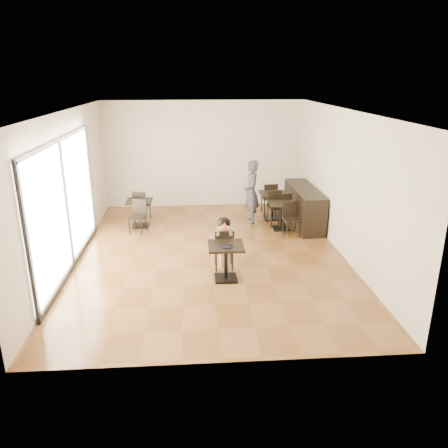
{
  "coord_description": "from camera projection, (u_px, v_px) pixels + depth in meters",
  "views": [
    {
      "loc": [
        -0.36,
        -9.24,
        3.89
      ],
      "look_at": [
        0.26,
        -0.81,
        1.0
      ],
      "focal_mm": 35.0,
      "sensor_mm": 36.0,
      "label": 1
    }
  ],
  "objects": [
    {
      "name": "cafe_table_back",
      "position": [
        272.0,
        206.0,
        12.37
      ],
      "size": [
        0.78,
        0.78,
        0.76
      ],
      "primitive_type": null,
      "rotation": [
        0.0,
        0.0,
        0.09
      ],
      "color": "black",
      "rests_on": "floor"
    },
    {
      "name": "wall_left",
      "position": [
        69.0,
        189.0,
        9.28
      ],
      "size": [
        0.01,
        8.0,
        3.2
      ],
      "primitive_type": "cube",
      "color": "beige",
      "rests_on": "floor"
    },
    {
      "name": "child",
      "position": [
        224.0,
        243.0,
        9.12
      ],
      "size": [
        0.4,
        0.56,
        1.12
      ],
      "primitive_type": null,
      "color": "slate",
      "rests_on": "child_chair"
    },
    {
      "name": "wall_front",
      "position": [
        222.0,
        260.0,
        5.71
      ],
      "size": [
        6.0,
        0.01,
        3.2
      ],
      "primitive_type": "cube",
      "color": "beige",
      "rests_on": "floor"
    },
    {
      "name": "chair_back_b",
      "position": [
        276.0,
        209.0,
        11.83
      ],
      "size": [
        0.44,
        0.44,
        0.91
      ],
      "primitive_type": null,
      "rotation": [
        0.0,
        0.0,
        0.09
      ],
      "color": "black",
      "rests_on": "floor"
    },
    {
      "name": "chair_left_b",
      "position": [
        138.0,
        217.0,
        11.2
      ],
      "size": [
        0.49,
        0.49,
        0.86
      ],
      "primitive_type": null,
      "rotation": [
        0.0,
        0.0,
        -0.31
      ],
      "color": "black",
      "rests_on": "floor"
    },
    {
      "name": "wall_right",
      "position": [
        344.0,
        184.0,
        9.69
      ],
      "size": [
        0.01,
        8.0,
        3.2
      ],
      "primitive_type": "cube",
      "color": "beige",
      "rests_on": "floor"
    },
    {
      "name": "cafe_table_mid",
      "position": [
        281.0,
        216.0,
        11.53
      ],
      "size": [
        0.74,
        0.74,
        0.72
      ],
      "primitive_type": null,
      "rotation": [
        0.0,
        0.0,
        0.1
      ],
      "color": "black",
      "rests_on": "floor"
    },
    {
      "name": "chair_mid_a",
      "position": [
        283.0,
        207.0,
        12.04
      ],
      "size": [
        0.43,
        0.43,
        0.86
      ],
      "primitive_type": null,
      "rotation": [
        0.0,
        0.0,
        3.24
      ],
      "color": "black",
      "rests_on": "floor"
    },
    {
      "name": "cafe_table_left",
      "position": [
        140.0,
        213.0,
        11.74
      ],
      "size": [
        0.85,
        0.85,
        0.72
      ],
      "primitive_type": null,
      "rotation": [
        0.0,
        0.0,
        -0.31
      ],
      "color": "black",
      "rests_on": "floor"
    },
    {
      "name": "plate",
      "position": [
        226.0,
        246.0,
        8.45
      ],
      "size": [
        0.25,
        0.25,
        0.01
      ],
      "primitive_type": "cylinder",
      "color": "black",
      "rests_on": "child_table"
    },
    {
      "name": "ceiling",
      "position": [
        209.0,
        110.0,
        8.97
      ],
      "size": [
        6.0,
        8.0,
        0.01
      ],
      "primitive_type": "cube",
      "color": "white",
      "rests_on": "floor"
    },
    {
      "name": "child_table",
      "position": [
        226.0,
        262.0,
        8.66
      ],
      "size": [
        0.7,
        0.7,
        0.74
      ],
      "primitive_type": null,
      "color": "black",
      "rests_on": "floor"
    },
    {
      "name": "floor",
      "position": [
        210.0,
        254.0,
        10.0
      ],
      "size": [
        6.0,
        8.0,
        0.01
      ],
      "primitive_type": "cube",
      "color": "brown",
      "rests_on": "ground"
    },
    {
      "name": "adult_patron",
      "position": [
        251.0,
        192.0,
        11.89
      ],
      "size": [
        0.47,
        0.67,
        1.73
      ],
      "primitive_type": "imported",
      "rotation": [
        0.0,
        0.0,
        -1.48
      ],
      "color": "#3D3D43",
      "rests_on": "floor"
    },
    {
      "name": "chair_left_a",
      "position": [
        142.0,
        205.0,
        12.23
      ],
      "size": [
        0.49,
        0.49,
        0.86
      ],
      "primitive_type": null,
      "rotation": [
        0.0,
        0.0,
        2.84
      ],
      "color": "black",
      "rests_on": "floor"
    },
    {
      "name": "service_counter",
      "position": [
        304.0,
        206.0,
        11.91
      ],
      "size": [
        0.6,
        2.4,
        1.0
      ],
      "primitive_type": "cube",
      "color": "black",
      "rests_on": "floor"
    },
    {
      "name": "pizza_slice",
      "position": [
        225.0,
        228.0,
        8.81
      ],
      "size": [
        0.26,
        0.2,
        0.06
      ],
      "primitive_type": null,
      "color": "tan",
      "rests_on": "child"
    },
    {
      "name": "storefront_window",
      "position": [
        65.0,
        204.0,
        8.87
      ],
      "size": [
        0.04,
        4.5,
        2.6
      ],
      "primitive_type": "cube",
      "color": "white",
      "rests_on": "floor"
    },
    {
      "name": "child_chair",
      "position": [
        224.0,
        248.0,
        9.16
      ],
      "size": [
        0.4,
        0.4,
        0.89
      ],
      "primitive_type": null,
      "rotation": [
        0.0,
        0.0,
        3.14
      ],
      "color": "black",
      "rests_on": "floor"
    },
    {
      "name": "chair_back_a",
      "position": [
        269.0,
        198.0,
        12.87
      ],
      "size": [
        0.44,
        0.44,
        0.91
      ],
      "primitive_type": null,
      "rotation": [
        0.0,
        0.0,
        3.23
      ],
      "color": "black",
      "rests_on": "floor"
    },
    {
      "name": "chair_mid_b",
      "position": [
        292.0,
        220.0,
        11.0
      ],
      "size": [
        0.43,
        0.43,
        0.86
      ],
      "primitive_type": null,
      "rotation": [
        0.0,
        0.0,
        0.1
      ],
      "color": "black",
      "rests_on": "floor"
    },
    {
      "name": "wall_back",
      "position": [
        204.0,
        154.0,
        13.26
      ],
      "size": [
        6.0,
        0.01,
        3.2
      ],
      "primitive_type": "cube",
      "color": "beige",
      "rests_on": "floor"
    }
  ]
}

